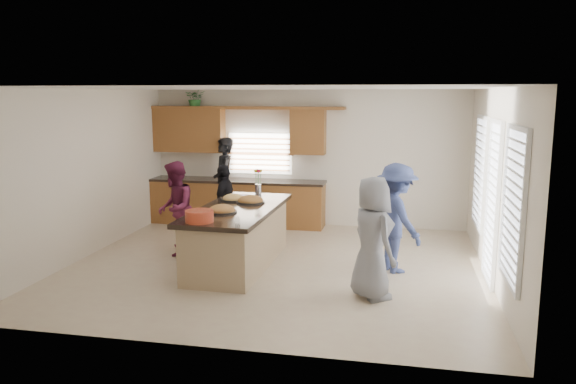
% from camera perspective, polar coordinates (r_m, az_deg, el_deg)
% --- Properties ---
extents(floor, '(6.50, 6.50, 0.00)m').
position_cam_1_polar(floor, '(9.06, -1.30, -7.50)').
color(floor, beige).
rests_on(floor, ground).
extents(room_shell, '(6.52, 6.02, 2.81)m').
position_cam_1_polar(room_shell, '(8.68, -1.34, 4.56)').
color(room_shell, silver).
rests_on(room_shell, ground).
extents(back_cabinetry, '(4.08, 0.66, 2.46)m').
position_cam_1_polar(back_cabinetry, '(11.80, -5.34, 1.12)').
color(back_cabinetry, brown).
rests_on(back_cabinetry, ground).
extents(right_wall_glazing, '(0.06, 4.00, 2.25)m').
position_cam_1_polar(right_wall_glazing, '(8.50, 20.13, 0.04)').
color(right_wall_glazing, white).
rests_on(right_wall_glazing, ground).
extents(island, '(1.21, 2.73, 0.95)m').
position_cam_1_polar(island, '(8.99, -5.11, -4.66)').
color(island, tan).
rests_on(island, ground).
extents(platter_front, '(0.45, 0.45, 0.18)m').
position_cam_1_polar(platter_front, '(8.52, -6.73, -1.89)').
color(platter_front, black).
rests_on(platter_front, island).
extents(platter_mid, '(0.47, 0.47, 0.19)m').
position_cam_1_polar(platter_mid, '(9.24, -3.82, -0.91)').
color(platter_mid, black).
rests_on(platter_mid, island).
extents(platter_back, '(0.40, 0.40, 0.16)m').
position_cam_1_polar(platter_back, '(9.46, -5.59, -0.69)').
color(platter_back, black).
rests_on(platter_back, island).
extents(salad_bowl, '(0.40, 0.40, 0.16)m').
position_cam_1_polar(salad_bowl, '(7.92, -8.99, -2.38)').
color(salad_bowl, '#C13F23').
rests_on(salad_bowl, island).
extents(clear_cup, '(0.07, 0.07, 0.11)m').
position_cam_1_polar(clear_cup, '(7.73, -5.16, -2.88)').
color(clear_cup, white).
rests_on(clear_cup, island).
extents(plate_stack, '(0.20, 0.20, 0.06)m').
position_cam_1_polar(plate_stack, '(9.65, -4.49, -0.45)').
color(plate_stack, '#A98CCB').
rests_on(plate_stack, island).
extents(flower_vase, '(0.14, 0.14, 0.44)m').
position_cam_1_polar(flower_vase, '(10.02, -3.05, 1.18)').
color(flower_vase, silver).
rests_on(flower_vase, island).
extents(potted_plant, '(0.50, 0.47, 0.45)m').
position_cam_1_polar(potted_plant, '(12.02, -9.37, 9.40)').
color(potted_plant, '#2E732F').
rests_on(potted_plant, back_cabinetry).
extents(woman_left_back, '(0.65, 0.78, 1.83)m').
position_cam_1_polar(woman_left_back, '(11.73, -6.51, 1.06)').
color(woman_left_back, black).
rests_on(woman_left_back, ground).
extents(woman_left_mid, '(0.79, 0.91, 1.60)m').
position_cam_1_polar(woman_left_mid, '(9.71, -11.39, -1.63)').
color(woman_left_mid, maroon).
rests_on(woman_left_mid, ground).
extents(woman_left_front, '(0.36, 0.86, 1.46)m').
position_cam_1_polar(woman_left_front, '(10.32, -6.45, -1.21)').
color(woman_left_front, black).
rests_on(woman_left_front, ground).
extents(woman_right_back, '(1.14, 1.25, 1.68)m').
position_cam_1_polar(woman_right_back, '(8.74, 10.94, -2.61)').
color(woman_right_back, navy).
rests_on(woman_right_back, ground).
extents(woman_right_front, '(0.89, 0.96, 1.65)m').
position_cam_1_polar(woman_right_front, '(7.56, 8.58, -4.65)').
color(woman_right_front, slate).
rests_on(woman_right_front, ground).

